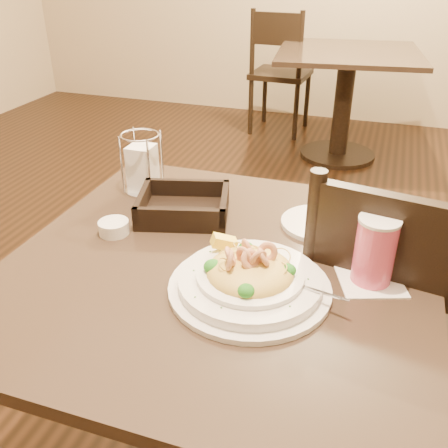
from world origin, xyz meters
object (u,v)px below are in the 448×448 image
(dining_chair_near, at_px, (390,328))
(pasta_bowl, at_px, (250,278))
(dining_chair_far, at_px, (280,69))
(drink_glass, at_px, (375,251))
(butter_ramekin, at_px, (114,227))
(side_plate, at_px, (318,223))
(main_table, at_px, (221,341))
(bread_basket, at_px, (184,208))
(napkin_caddy, at_px, (143,167))
(background_table, at_px, (345,86))

(dining_chair_near, relative_size, pasta_bowl, 2.63)
(dining_chair_far, distance_m, drink_glass, 3.08)
(dining_chair_near, bearing_deg, butter_ramekin, 21.78)
(side_plate, bearing_deg, main_table, -127.92)
(pasta_bowl, bearing_deg, bread_basket, 134.40)
(main_table, height_order, drink_glass, drink_glass)
(napkin_caddy, height_order, side_plate, napkin_caddy)
(bread_basket, relative_size, napkin_caddy, 1.56)
(dining_chair_far, xyz_separation_m, drink_glass, (0.85, -2.95, 0.30))
(main_table, xyz_separation_m, dining_chair_near, (0.38, 0.17, -0.00))
(dining_chair_near, distance_m, butter_ramekin, 0.71)
(background_table, height_order, side_plate, side_plate)
(pasta_bowl, height_order, butter_ramekin, pasta_bowl)
(background_table, bearing_deg, drink_glass, -82.93)
(bread_basket, bearing_deg, pasta_bowl, -45.60)
(dining_chair_near, height_order, dining_chair_far, same)
(drink_glass, xyz_separation_m, bread_basket, (-0.46, 0.14, -0.05))
(background_table, xyz_separation_m, dining_chair_far, (-0.54, 0.39, -0.00))
(butter_ramekin, bearing_deg, drink_glass, -0.37)
(main_table, distance_m, pasta_bowl, 0.28)
(background_table, relative_size, dining_chair_far, 1.08)
(background_table, bearing_deg, butter_ramekin, -96.00)
(background_table, distance_m, pasta_bowl, 2.68)
(background_table, bearing_deg, napkin_caddy, -97.50)
(butter_ramekin, bearing_deg, dining_chair_near, 12.31)
(pasta_bowl, xyz_separation_m, side_plate, (0.09, 0.30, -0.02))
(bread_basket, distance_m, butter_ramekin, 0.18)
(background_table, bearing_deg, dining_chair_near, -80.87)
(dining_chair_far, relative_size, side_plate, 5.19)
(drink_glass, bearing_deg, napkin_caddy, 159.24)
(bread_basket, bearing_deg, napkin_caddy, 148.23)
(dining_chair_near, distance_m, napkin_caddy, 0.76)
(pasta_bowl, bearing_deg, dining_chair_far, 101.65)
(dining_chair_far, distance_m, butter_ramekin, 2.96)
(main_table, relative_size, bread_basket, 3.49)
(dining_chair_near, distance_m, drink_glass, 0.34)
(background_table, relative_size, napkin_caddy, 6.07)
(main_table, distance_m, butter_ramekin, 0.37)
(bread_basket, bearing_deg, background_table, 86.52)
(drink_glass, distance_m, butter_ramekin, 0.59)
(background_table, height_order, dining_chair_near, dining_chair_near)
(bread_basket, height_order, napkin_caddy, napkin_caddy)
(main_table, distance_m, napkin_caddy, 0.51)
(bread_basket, distance_m, napkin_caddy, 0.19)
(main_table, bearing_deg, bread_basket, 133.14)
(napkin_caddy, bearing_deg, butter_ramekin, -80.90)
(dining_chair_far, bearing_deg, background_table, 147.21)
(side_plate, distance_m, butter_ramekin, 0.49)
(main_table, distance_m, bread_basket, 0.34)
(bread_basket, bearing_deg, dining_chair_far, 97.87)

